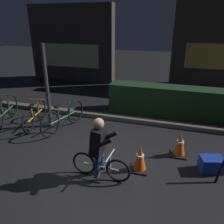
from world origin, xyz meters
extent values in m
plane|color=black|center=(0.00, 0.00, 0.00)|extent=(40.00, 40.00, 0.00)
cube|color=#56544F|center=(0.00, 2.20, 0.06)|extent=(12.00, 0.24, 0.12)
cube|color=#19381C|center=(1.80, 3.10, 0.46)|extent=(4.80, 0.70, 0.93)
cube|color=#383330|center=(-3.76, 6.50, 1.80)|extent=(4.32, 0.50, 3.60)
cube|color=#BFCC8C|center=(-3.76, 6.23, 1.26)|extent=(3.02, 0.04, 1.10)
cube|color=#42382D|center=(3.09, 7.20, 2.16)|extent=(4.11, 0.50, 4.32)
cube|color=#E5B751|center=(3.09, 6.93, 1.40)|extent=(2.87, 0.04, 1.10)
cylinder|color=#2D2D33|center=(-1.86, 1.20, 1.15)|extent=(0.10, 0.10, 2.30)
torus|color=black|center=(-3.36, 1.46, 0.35)|extent=(0.25, 0.67, 0.69)
cylinder|color=#236B38|center=(-3.20, 0.97, 0.35)|extent=(0.35, 1.00, 0.04)
cylinder|color=#236B38|center=(-3.15, 0.79, 0.54)|extent=(0.03, 0.03, 0.39)
cube|color=black|center=(-3.15, 0.79, 0.74)|extent=(0.16, 0.22, 0.05)
cylinder|color=#236B38|center=(-3.29, 1.24, 0.57)|extent=(0.03, 0.03, 0.44)
cylinder|color=#236B38|center=(-3.29, 1.24, 0.78)|extent=(0.45, 0.16, 0.02)
torus|color=black|center=(-2.36, 1.53, 0.31)|extent=(0.17, 0.62, 0.63)
torus|color=black|center=(-2.17, 0.61, 0.31)|extent=(0.17, 0.62, 0.63)
cylinder|color=gold|center=(-2.26, 1.07, 0.31)|extent=(0.23, 0.92, 0.04)
cylinder|color=gold|center=(-2.23, 0.91, 0.49)|extent=(0.03, 0.03, 0.35)
cube|color=black|center=(-2.23, 0.91, 0.66)|extent=(0.14, 0.22, 0.05)
cylinder|color=gold|center=(-2.32, 1.32, 0.51)|extent=(0.03, 0.03, 0.39)
cylinder|color=gold|center=(-2.32, 1.32, 0.71)|extent=(0.45, 0.12, 0.02)
torus|color=black|center=(-1.26, 1.63, 0.35)|extent=(0.19, 0.69, 0.69)
torus|color=black|center=(-1.48, 0.62, 0.35)|extent=(0.19, 0.69, 0.69)
cylinder|color=#236B38|center=(-1.37, 1.12, 0.35)|extent=(0.26, 1.02, 0.04)
cylinder|color=#236B38|center=(-1.41, 0.94, 0.54)|extent=(0.03, 0.03, 0.39)
cube|color=black|center=(-1.41, 0.94, 0.74)|extent=(0.14, 0.22, 0.05)
cylinder|color=#236B38|center=(-1.31, 1.40, 0.57)|extent=(0.03, 0.03, 0.44)
cylinder|color=#236B38|center=(-1.31, 1.40, 0.78)|extent=(0.45, 0.12, 0.02)
cube|color=black|center=(1.01, -0.10, 0.01)|extent=(0.36, 0.36, 0.03)
cone|color=#EA560F|center=(1.01, -0.10, 0.30)|extent=(0.26, 0.26, 0.53)
cylinder|color=white|center=(1.01, -0.10, 0.32)|extent=(0.16, 0.16, 0.05)
cube|color=black|center=(1.76, 0.70, 0.01)|extent=(0.36, 0.36, 0.03)
cone|color=#EA560F|center=(1.76, 0.70, 0.30)|extent=(0.26, 0.26, 0.54)
cylinder|color=white|center=(1.76, 0.70, 0.33)|extent=(0.16, 0.16, 0.05)
cube|color=#193DB7|center=(2.39, 0.30, 0.15)|extent=(0.51, 0.43, 0.30)
torus|color=black|center=(0.70, -0.59, 0.24)|extent=(0.49, 0.06, 0.48)
torus|color=black|center=(-0.01, -0.56, 0.24)|extent=(0.49, 0.06, 0.48)
cylinder|color=silver|center=(0.34, -0.57, 0.24)|extent=(0.70, 0.06, 0.04)
cylinder|color=silver|center=(0.22, -0.57, 0.37)|extent=(0.03, 0.03, 0.26)
cube|color=black|center=(0.22, -0.57, 0.51)|extent=(0.20, 0.11, 0.05)
cylinder|color=silver|center=(0.54, -0.58, 0.39)|extent=(0.03, 0.03, 0.30)
cylinder|color=silver|center=(0.54, -0.58, 0.54)|extent=(0.04, 0.46, 0.02)
cylinder|color=navy|center=(0.33, -0.47, 0.30)|extent=(0.12, 0.21, 0.42)
cylinder|color=navy|center=(0.32, -0.67, 0.30)|extent=(0.12, 0.21, 0.42)
cube|color=black|center=(0.30, -0.57, 0.79)|extent=(0.27, 0.33, 0.54)
sphere|color=tan|center=(0.32, -0.57, 1.15)|extent=(0.20, 0.20, 0.20)
cylinder|color=black|center=(0.45, -0.44, 0.84)|extent=(0.40, 0.10, 0.29)
cylinder|color=black|center=(0.44, -0.72, 0.84)|extent=(0.40, 0.10, 0.29)
ellipsoid|color=maroon|center=(0.25, -0.37, 0.74)|extent=(0.33, 0.17, 0.24)
cylinder|color=black|center=(2.55, 0.05, 0.41)|extent=(0.27, 0.30, 0.81)
camera|label=1|loc=(1.63, -3.92, 2.81)|focal=36.09mm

